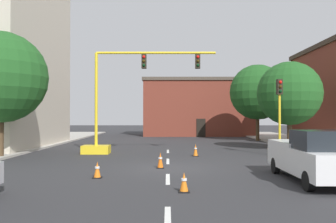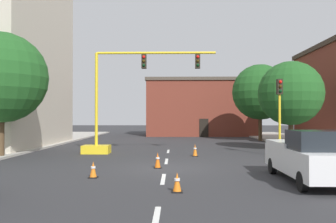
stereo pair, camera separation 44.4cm
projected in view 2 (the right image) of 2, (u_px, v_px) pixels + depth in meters
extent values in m
plane|color=#2D2D30|center=(165.00, 168.00, 16.98)|extent=(160.00, 160.00, 0.00)
cube|color=silver|center=(156.00, 219.00, 8.48)|extent=(0.16, 2.40, 0.01)
cube|color=silver|center=(163.00, 179.00, 13.98)|extent=(0.16, 2.40, 0.01)
cube|color=silver|center=(166.00, 161.00, 19.48)|extent=(0.16, 2.40, 0.01)
cube|color=silver|center=(168.00, 151.00, 24.98)|extent=(0.16, 2.40, 0.01)
cube|color=brown|center=(202.00, 109.00, 46.05)|extent=(13.99, 7.32, 6.88)
cube|color=#4C4238|center=(201.00, 81.00, 46.10)|extent=(14.29, 7.62, 0.40)
cube|color=black|center=(204.00, 128.00, 42.33)|extent=(1.10, 0.06, 2.20)
cube|color=yellow|center=(96.00, 149.00, 23.54)|extent=(1.80, 1.20, 0.55)
cylinder|color=yellow|center=(96.00, 99.00, 23.58)|extent=(0.20, 0.20, 6.20)
cylinder|color=yellow|center=(156.00, 53.00, 23.55)|extent=(8.00, 0.16, 0.16)
cube|color=black|center=(144.00, 61.00, 23.56)|extent=(0.32, 0.36, 0.95)
sphere|color=red|center=(144.00, 57.00, 23.37)|extent=(0.20, 0.20, 0.20)
sphere|color=#38280A|center=(144.00, 61.00, 23.37)|extent=(0.20, 0.20, 0.20)
sphere|color=black|center=(144.00, 65.00, 23.36)|extent=(0.20, 0.20, 0.20)
cube|color=black|center=(198.00, 61.00, 23.49)|extent=(0.32, 0.36, 0.95)
sphere|color=red|center=(198.00, 57.00, 23.30)|extent=(0.20, 0.20, 0.20)
sphere|color=#38280A|center=(198.00, 61.00, 23.30)|extent=(0.20, 0.20, 0.20)
sphere|color=black|center=(198.00, 65.00, 23.30)|extent=(0.20, 0.20, 0.20)
cylinder|color=yellow|center=(280.00, 118.00, 21.65)|extent=(0.14, 0.14, 4.80)
cube|color=black|center=(279.00, 87.00, 21.68)|extent=(0.32, 0.36, 0.95)
sphere|color=red|center=(280.00, 82.00, 21.49)|extent=(0.20, 0.20, 0.20)
sphere|color=#38280A|center=(280.00, 87.00, 21.49)|extent=(0.20, 0.20, 0.20)
sphere|color=black|center=(280.00, 91.00, 21.49)|extent=(0.20, 0.20, 0.20)
cylinder|color=#4C3823|center=(291.00, 134.00, 25.49)|extent=(0.36, 0.36, 2.43)
sphere|color=#1E511E|center=(291.00, 93.00, 25.53)|extent=(4.66, 4.66, 4.66)
cylinder|color=#4C3823|center=(260.00, 127.00, 35.64)|extent=(0.36, 0.36, 2.85)
sphere|color=#1E511E|center=(260.00, 92.00, 35.69)|extent=(5.64, 5.64, 5.64)
cylinder|color=#4C3823|center=(1.00, 135.00, 21.03)|extent=(0.36, 0.36, 2.78)
sphere|color=#1E511E|center=(2.00, 78.00, 21.08)|extent=(5.44, 5.44, 5.44)
cube|color=white|center=(309.00, 160.00, 13.41)|extent=(2.05, 5.42, 0.95)
cube|color=#1E2328|center=(318.00, 140.00, 12.52)|extent=(1.86, 1.82, 0.70)
cube|color=white|center=(298.00, 143.00, 14.60)|extent=(2.03, 2.83, 0.16)
cylinder|color=black|center=(302.00, 182.00, 11.59)|extent=(0.23, 0.68, 0.68)
cylinder|color=black|center=(314.00, 166.00, 15.21)|extent=(0.23, 0.68, 0.68)
cylinder|color=black|center=(272.00, 166.00, 15.26)|extent=(0.23, 0.68, 0.68)
cube|color=black|center=(177.00, 192.00, 11.53)|extent=(0.36, 0.36, 0.04)
cone|color=orange|center=(177.00, 182.00, 11.54)|extent=(0.28, 0.28, 0.61)
cylinder|color=white|center=(177.00, 179.00, 11.54)|extent=(0.19, 0.19, 0.08)
cube|color=black|center=(93.00, 177.00, 14.23)|extent=(0.36, 0.36, 0.04)
cone|color=orange|center=(93.00, 169.00, 14.23)|extent=(0.28, 0.28, 0.62)
cylinder|color=white|center=(93.00, 167.00, 14.23)|extent=(0.19, 0.19, 0.08)
cube|color=black|center=(158.00, 168.00, 16.87)|extent=(0.36, 0.36, 0.04)
cone|color=orange|center=(158.00, 160.00, 16.87)|extent=(0.28, 0.28, 0.72)
cylinder|color=white|center=(158.00, 158.00, 16.87)|extent=(0.19, 0.19, 0.08)
cube|color=black|center=(195.00, 156.00, 21.86)|extent=(0.36, 0.36, 0.04)
cone|color=orange|center=(195.00, 150.00, 21.86)|extent=(0.28, 0.28, 0.73)
cylinder|color=white|center=(195.00, 148.00, 21.86)|extent=(0.19, 0.19, 0.08)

